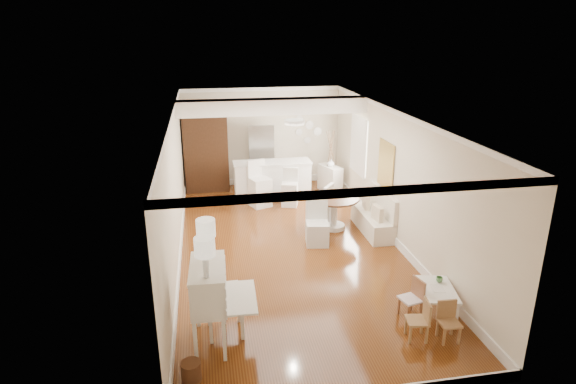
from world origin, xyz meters
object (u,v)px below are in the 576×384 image
object	(u,v)px
kids_table	(436,300)
bar_stool_left	(260,184)
kids_chair_a	(417,320)
pantry_cabinet	(206,150)
slip_chair_far	(320,205)
gustavian_armchair	(224,302)
bar_stool_right	(290,188)
secretary_bureau	(209,305)
fridge	(274,156)
dining_table	(334,213)
slip_chair_near	(317,222)
sideboard	(330,179)
breakfast_counter	(272,180)
kids_chair_b	(411,298)
wicker_basket	(191,371)
kids_chair_c	(449,322)

from	to	relation	value
kids_table	bar_stool_left	distance (m)	5.83
kids_chair_a	pantry_cabinet	distance (m)	8.15
kids_chair_a	slip_chair_far	size ratio (longest dim) A/B	0.64
gustavian_armchair	kids_table	distance (m)	3.39
kids_table	bar_stool_right	xyz separation A→B (m)	(-1.44, 5.29, 0.27)
secretary_bureau	fridge	world-z (taller)	fridge
dining_table	gustavian_armchair	bearing A→B (deg)	-126.78
slip_chair_near	sideboard	size ratio (longest dim) A/B	1.28
kids_chair_a	fridge	world-z (taller)	fridge
bar_stool_right	sideboard	distance (m)	1.62
slip_chair_near	breakfast_counter	bearing A→B (deg)	108.12
gustavian_armchair	fridge	size ratio (longest dim) A/B	0.57
dining_table	slip_chair_near	xyz separation A→B (m)	(-0.57, -0.74, 0.11)
slip_chair_near	slip_chair_far	distance (m)	1.07
bar_stool_left	kids_chair_b	bearing A→B (deg)	-93.02
kids_chair_b	slip_chair_far	distance (m)	3.97
wicker_basket	breakfast_counter	size ratio (longest dim) A/B	0.13
bar_stool_right	gustavian_armchair	bearing A→B (deg)	-93.31
secretary_bureau	kids_chair_c	xyz separation A→B (m)	(3.44, -0.57, -0.32)
fridge	pantry_cabinet	bearing A→B (deg)	179.10
kids_chair_a	fridge	xyz separation A→B (m)	(-0.99, 7.54, 0.58)
secretary_bureau	fridge	size ratio (longest dim) A/B	0.69
kids_chair_b	breakfast_counter	world-z (taller)	breakfast_counter
secretary_bureau	slip_chair_near	bearing A→B (deg)	54.90
gustavian_armchair	sideboard	xyz separation A→B (m)	(3.26, 6.16, -0.15)
dining_table	kids_chair_a	bearing A→B (deg)	-88.54
secretary_bureau	sideboard	xyz separation A→B (m)	(3.48, 6.37, -0.26)
secretary_bureau	dining_table	distance (m)	4.75
kids_table	breakfast_counter	distance (m)	6.17
bar_stool_left	sideboard	world-z (taller)	bar_stool_left
kids_chair_a	dining_table	xyz separation A→B (m)	(-0.11, 4.22, 0.06)
gustavian_armchair	pantry_cabinet	xyz separation A→B (m)	(-0.12, 6.91, 0.64)
wicker_basket	breakfast_counter	xyz separation A→B (m)	(2.08, 6.81, 0.38)
dining_table	pantry_cabinet	size ratio (longest dim) A/B	0.48
gustavian_armchair	kids_chair_a	bearing A→B (deg)	-105.49
kids_table	sideboard	world-z (taller)	sideboard
secretary_bureau	dining_table	world-z (taller)	secretary_bureau
kids_chair_a	bar_stool_right	world-z (taller)	bar_stool_right
kids_chair_c	slip_chair_far	size ratio (longest dim) A/B	0.61
kids_chair_b	pantry_cabinet	size ratio (longest dim) A/B	0.28
slip_chair_far	fridge	xyz separation A→B (m)	(-0.62, 3.04, 0.40)
bar_stool_left	slip_chair_near	bearing A→B (deg)	-90.80
secretary_bureau	breakfast_counter	size ratio (longest dim) A/B	0.61
secretary_bureau	bar_stool_left	size ratio (longest dim) A/B	1.05
dining_table	kids_table	bearing A→B (deg)	-78.81
kids_chair_c	slip_chair_far	xyz separation A→B (m)	(-0.82, 4.62, 0.19)
kids_chair_a	fridge	distance (m)	7.63
pantry_cabinet	kids_chair_b	bearing A→B (deg)	-66.57
slip_chair_near	bar_stool_right	bearing A→B (deg)	102.01
secretary_bureau	kids_chair_c	bearing A→B (deg)	-7.10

